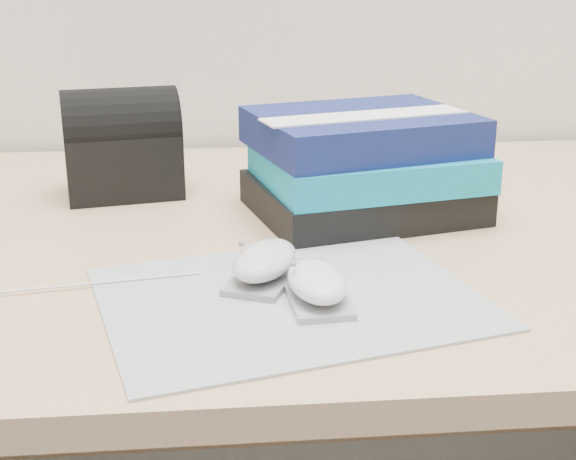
{
  "coord_description": "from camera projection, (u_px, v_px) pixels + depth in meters",
  "views": [
    {
      "loc": [
        -0.18,
        0.68,
        1.04
      ],
      "look_at": [
        -0.11,
        1.44,
        0.77
      ],
      "focal_mm": 50.0,
      "sensor_mm": 36.0,
      "label": 1
    }
  ],
  "objects": [
    {
      "name": "mousepad",
      "position": [
        290.0,
        298.0,
        0.74
      ],
      "size": [
        0.4,
        0.34,
        0.0
      ],
      "primitive_type": "cube",
      "rotation": [
        0.0,
        0.0,
        0.25
      ],
      "color": "gray",
      "rests_on": "desk"
    },
    {
      "name": "book_stack",
      "position": [
        364.0,
        165.0,
        0.97
      ],
      "size": [
        0.3,
        0.26,
        0.13
      ],
      "color": "black",
      "rests_on": "desk"
    },
    {
      "name": "usb_cable",
      "position": [
        94.0,
        283.0,
        0.77
      ],
      "size": [
        0.2,
        0.04,
        0.0
      ],
      "primitive_type": "cylinder",
      "rotation": [
        0.0,
        1.57,
        0.16
      ],
      "color": "white",
      "rests_on": "mousepad"
    },
    {
      "name": "pouch",
      "position": [
        122.0,
        144.0,
        1.05
      ],
      "size": [
        0.16,
        0.13,
        0.14
      ],
      "color": "black",
      "rests_on": "desk"
    },
    {
      "name": "mouse_front",
      "position": [
        317.0,
        284.0,
        0.73
      ],
      "size": [
        0.06,
        0.1,
        0.04
      ],
      "color": "#9C9B9E",
      "rests_on": "mousepad"
    },
    {
      "name": "desk",
      "position": [
        356.0,
        369.0,
        1.1
      ],
      "size": [
        1.6,
        0.8,
        0.73
      ],
      "color": "tan",
      "rests_on": "ground"
    },
    {
      "name": "mouse_rear",
      "position": [
        265.0,
        263.0,
        0.77
      ],
      "size": [
        0.09,
        0.11,
        0.04
      ],
      "color": "gray",
      "rests_on": "mousepad"
    }
  ]
}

